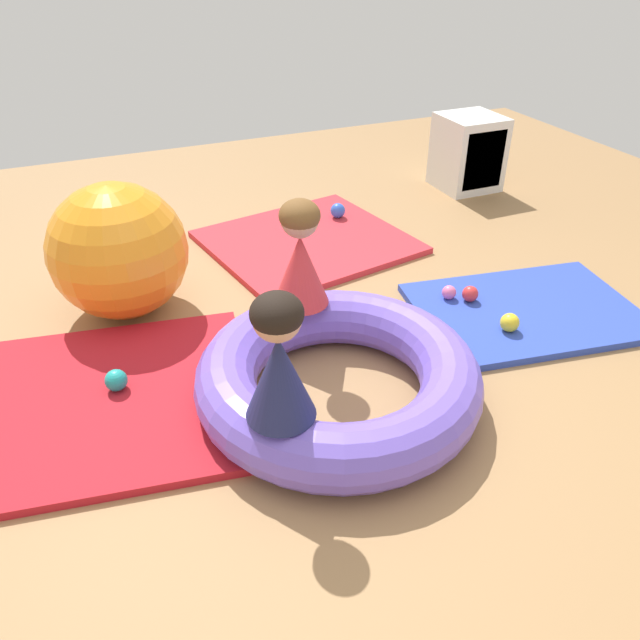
% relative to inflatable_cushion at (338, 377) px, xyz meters
% --- Properties ---
extents(ground_plane, '(8.00, 8.00, 0.00)m').
position_rel_inflatable_cushion_xyz_m(ground_plane, '(-0.11, -0.09, -0.13)').
color(ground_plane, '#9E7549').
extents(gym_mat_near_right, '(1.39, 1.30, 0.04)m').
position_rel_inflatable_cushion_xyz_m(gym_mat_near_right, '(0.47, 1.51, -0.11)').
color(gym_mat_near_right, red).
rests_on(gym_mat_near_right, ground).
extents(gym_mat_near_left, '(1.29, 1.00, 0.04)m').
position_rel_inflatable_cushion_xyz_m(gym_mat_near_left, '(1.24, 0.25, -0.11)').
color(gym_mat_near_left, '#2D47B7').
rests_on(gym_mat_near_left, ground).
extents(gym_mat_front, '(1.53, 1.35, 0.04)m').
position_rel_inflatable_cushion_xyz_m(gym_mat_front, '(-0.99, 0.39, -0.11)').
color(gym_mat_front, '#B21923').
rests_on(gym_mat_front, ground).
extents(inflatable_cushion, '(1.24, 1.24, 0.27)m').
position_rel_inflatable_cushion_xyz_m(inflatable_cushion, '(0.00, 0.00, 0.00)').
color(inflatable_cushion, '#7056D1').
rests_on(inflatable_cushion, ground).
extents(child_in_red, '(0.30, 0.30, 0.52)m').
position_rel_inflatable_cushion_xyz_m(child_in_red, '(0.01, 0.45, 0.38)').
color(child_in_red, red).
rests_on(child_in_red, inflatable_cushion).
extents(child_in_navy, '(0.37, 0.37, 0.51)m').
position_rel_inflatable_cushion_xyz_m(child_in_navy, '(-0.36, -0.27, 0.38)').
color(child_in_navy, navy).
rests_on(child_in_navy, inflatable_cushion).
extents(play_ball_green, '(0.08, 0.08, 0.08)m').
position_rel_inflatable_cushion_xyz_m(play_ball_green, '(-0.51, 0.17, -0.05)').
color(play_ball_green, green).
rests_on(play_ball_green, gym_mat_front).
extents(play_ball_teal, '(0.10, 0.10, 0.10)m').
position_rel_inflatable_cushion_xyz_m(play_ball_teal, '(-0.89, 0.42, -0.04)').
color(play_ball_teal, teal).
rests_on(play_ball_teal, gym_mat_front).
extents(play_ball_blue, '(0.10, 0.10, 0.10)m').
position_rel_inflatable_cushion_xyz_m(play_ball_blue, '(0.80, 1.76, -0.04)').
color(play_ball_blue, blue).
rests_on(play_ball_blue, gym_mat_near_right).
extents(play_ball_pink, '(0.08, 0.08, 0.08)m').
position_rel_inflatable_cushion_xyz_m(play_ball_pink, '(0.91, 0.51, -0.05)').
color(play_ball_pink, pink).
rests_on(play_ball_pink, gym_mat_near_left).
extents(play_ball_yellow, '(0.10, 0.10, 0.10)m').
position_rel_inflatable_cushion_xyz_m(play_ball_yellow, '(1.01, 0.11, -0.05)').
color(play_ball_yellow, yellow).
rests_on(play_ball_yellow, gym_mat_near_left).
extents(play_ball_red, '(0.09, 0.09, 0.09)m').
position_rel_inflatable_cushion_xyz_m(play_ball_red, '(1.00, 0.44, -0.05)').
color(play_ball_red, red).
rests_on(play_ball_red, gym_mat_near_left).
extents(exercise_ball_large, '(0.72, 0.72, 0.72)m').
position_rel_inflatable_cushion_xyz_m(exercise_ball_large, '(-0.73, 1.15, 0.23)').
color(exercise_ball_large, orange).
rests_on(exercise_ball_large, ground).
extents(storage_cube, '(0.44, 0.44, 0.56)m').
position_rel_inflatable_cushion_xyz_m(storage_cube, '(2.03, 1.98, 0.15)').
color(storage_cube, silver).
rests_on(storage_cube, ground).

